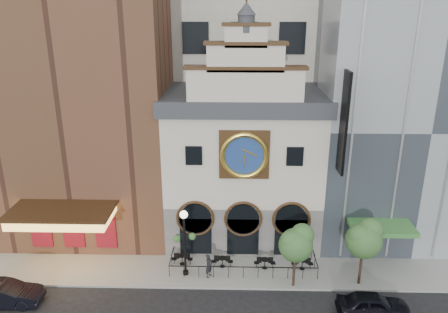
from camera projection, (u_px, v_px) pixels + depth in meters
ground at (243, 290)px, 30.15m from camera, size 120.00×120.00×0.00m
sidewalk at (243, 268)px, 32.49m from camera, size 44.00×5.00×0.15m
clock_building at (243, 161)px, 35.31m from camera, size 12.60×8.78×18.65m
theater_building at (85, 82)px, 35.66m from camera, size 14.00×15.60×25.00m
retail_building at (401, 114)px, 35.90m from camera, size 14.00×14.40×20.00m
cafe_railing at (243, 262)px, 32.31m from camera, size 10.60×2.60×0.90m
bistro_0 at (182, 259)px, 32.72m from camera, size 1.58×0.68×0.90m
bistro_1 at (222, 261)px, 32.41m from camera, size 1.58×0.68×0.90m
bistro_2 at (265, 263)px, 32.23m from camera, size 1.58×0.68×0.90m
bistro_3 at (302, 263)px, 32.14m from camera, size 1.58×0.68×0.90m
car_right at (373, 305)px, 27.49m from camera, size 4.56×1.91×1.54m
car_left at (5, 294)px, 28.50m from camera, size 4.84×1.90×1.57m
pedestrian at (209, 266)px, 31.11m from camera, size 0.70×0.78×1.78m
lamppost at (184, 236)px, 30.63m from camera, size 1.57×0.86×5.09m
tree_left at (296, 242)px, 29.30m from camera, size 2.40×2.31×4.62m
tree_right at (364, 238)px, 29.47m from camera, size 2.55×2.46×4.92m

